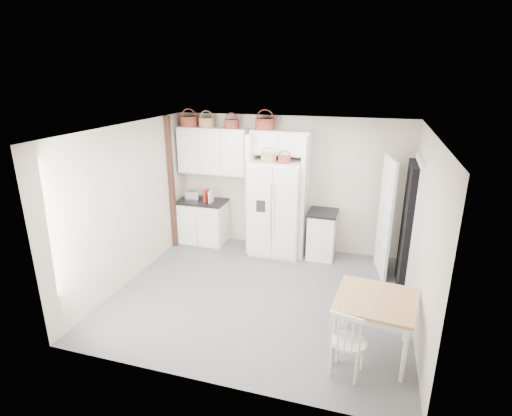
% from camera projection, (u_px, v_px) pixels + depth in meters
% --- Properties ---
extents(floor, '(4.50, 4.50, 0.00)m').
position_uv_depth(floor, '(261.00, 295.00, 6.34)').
color(floor, '#505055').
rests_on(floor, ground).
extents(ceiling, '(4.50, 4.50, 0.00)m').
position_uv_depth(ceiling, '(261.00, 130.00, 5.51)').
color(ceiling, white).
rests_on(ceiling, wall_back).
extents(wall_back, '(4.50, 0.00, 4.50)m').
position_uv_depth(wall_back, '(289.00, 184.00, 7.74)').
color(wall_back, '#B2A78D').
rests_on(wall_back, floor).
extents(wall_left, '(0.00, 4.00, 4.00)m').
position_uv_depth(wall_left, '(129.00, 204.00, 6.54)').
color(wall_left, '#B2A78D').
rests_on(wall_left, floor).
extents(wall_right, '(0.00, 4.00, 4.00)m').
position_uv_depth(wall_right, '(423.00, 235.00, 5.31)').
color(wall_right, '#B2A78D').
rests_on(wall_right, floor).
extents(refrigerator, '(0.93, 0.75, 1.81)m').
position_uv_depth(refrigerator, '(277.00, 208.00, 7.59)').
color(refrigerator, silver).
rests_on(refrigerator, floor).
extents(base_cab_left, '(0.93, 0.59, 0.86)m').
position_uv_depth(base_cab_left, '(203.00, 222.00, 8.22)').
color(base_cab_left, silver).
rests_on(base_cab_left, floor).
extents(base_cab_right, '(0.49, 0.59, 0.86)m').
position_uv_depth(base_cab_right, '(322.00, 235.00, 7.55)').
color(base_cab_right, silver).
rests_on(base_cab_right, floor).
extents(dining_table, '(1.00, 1.00, 0.76)m').
position_uv_depth(dining_table, '(372.00, 325.00, 4.93)').
color(dining_table, '#A1633B').
rests_on(dining_table, floor).
extents(windsor_chair, '(0.48, 0.45, 0.85)m').
position_uv_depth(windsor_chair, '(348.00, 342.00, 4.56)').
color(windsor_chair, silver).
rests_on(windsor_chair, floor).
extents(counter_left, '(0.97, 0.63, 0.04)m').
position_uv_depth(counter_left, '(202.00, 201.00, 8.07)').
color(counter_left, black).
rests_on(counter_left, base_cab_left).
extents(counter_right, '(0.53, 0.63, 0.04)m').
position_uv_depth(counter_right, '(323.00, 213.00, 7.40)').
color(counter_right, black).
rests_on(counter_right, base_cab_right).
extents(toaster, '(0.29, 0.17, 0.20)m').
position_uv_depth(toaster, '(193.00, 196.00, 8.02)').
color(toaster, silver).
rests_on(toaster, counter_left).
extents(cookbook_red, '(0.06, 0.17, 0.25)m').
position_uv_depth(cookbook_red, '(206.00, 196.00, 7.92)').
color(cookbook_red, '#AC1712').
rests_on(cookbook_red, counter_left).
extents(cookbook_cream, '(0.05, 0.16, 0.24)m').
position_uv_depth(cookbook_cream, '(211.00, 197.00, 7.89)').
color(cookbook_cream, beige).
rests_on(cookbook_cream, counter_left).
extents(basket_upper_a, '(0.34, 0.34, 0.19)m').
position_uv_depth(basket_upper_a, '(189.00, 122.00, 7.76)').
color(basket_upper_a, maroon).
rests_on(basket_upper_a, upper_cabinet).
extents(basket_upper_b, '(0.31, 0.31, 0.18)m').
position_uv_depth(basket_upper_b, '(207.00, 123.00, 7.66)').
color(basket_upper_b, olive).
rests_on(basket_upper_b, upper_cabinet).
extents(basket_upper_c, '(0.28, 0.28, 0.16)m').
position_uv_depth(basket_upper_c, '(232.00, 124.00, 7.52)').
color(basket_upper_c, maroon).
rests_on(basket_upper_c, upper_cabinet).
extents(basket_bridge_a, '(0.37, 0.37, 0.21)m').
position_uv_depth(basket_bridge_a, '(265.00, 124.00, 7.34)').
color(basket_bridge_a, maroon).
rests_on(basket_bridge_a, bridge_cabinet).
extents(basket_fridge_a, '(0.28, 0.28, 0.15)m').
position_uv_depth(basket_fridge_a, '(268.00, 158.00, 7.23)').
color(basket_fridge_a, olive).
rests_on(basket_fridge_a, refrigerator).
extents(basket_fridge_b, '(0.23, 0.23, 0.12)m').
position_uv_depth(basket_fridge_b, '(284.00, 160.00, 7.16)').
color(basket_fridge_b, maroon).
rests_on(basket_fridge_b, refrigerator).
extents(upper_cabinet, '(1.40, 0.34, 0.90)m').
position_uv_depth(upper_cabinet, '(213.00, 151.00, 7.80)').
color(upper_cabinet, silver).
rests_on(upper_cabinet, wall_back).
extents(bridge_cabinet, '(1.12, 0.34, 0.45)m').
position_uv_depth(bridge_cabinet, '(281.00, 143.00, 7.36)').
color(bridge_cabinet, silver).
rests_on(bridge_cabinet, wall_back).
extents(fridge_panel_left, '(0.08, 0.60, 2.30)m').
position_uv_depth(fridge_panel_left, '(252.00, 193.00, 7.69)').
color(fridge_panel_left, silver).
rests_on(fridge_panel_left, floor).
extents(fridge_panel_right, '(0.08, 0.60, 2.30)m').
position_uv_depth(fridge_panel_right, '(305.00, 197.00, 7.42)').
color(fridge_panel_right, silver).
rests_on(fridge_panel_right, floor).
extents(trim_post, '(0.09, 0.09, 2.60)m').
position_uv_depth(trim_post, '(172.00, 184.00, 7.75)').
color(trim_post, '#461F13').
rests_on(trim_post, floor).
extents(doorway_void, '(0.18, 0.85, 2.05)m').
position_uv_depth(doorway_void, '(409.00, 227.00, 6.33)').
color(doorway_void, black).
rests_on(doorway_void, floor).
extents(door_slab, '(0.21, 0.79, 2.05)m').
position_uv_depth(door_slab, '(385.00, 218.00, 6.73)').
color(door_slab, white).
rests_on(door_slab, floor).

